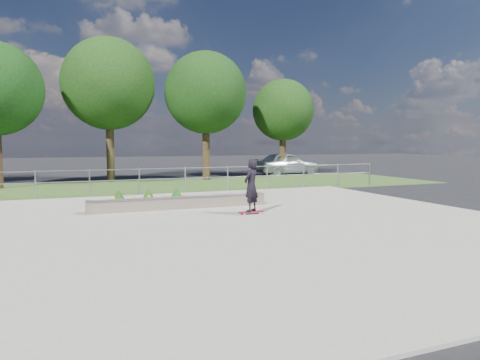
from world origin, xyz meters
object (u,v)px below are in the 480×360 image
Objects in this scene: grind_ledge at (180,203)px; parked_car at (286,163)px; skateboarder at (251,186)px; planter_bed at (149,201)px.

parked_car is at bearing 49.90° from grind_ledge.
skateboarder is 17.48m from parked_car.
parked_car reaches higher than planter_bed.
parked_car is at bearing 45.84° from planter_bed.
skateboarder is at bearing -45.80° from planter_bed.
skateboarder reaches higher than grind_ledge.
grind_ledge is at bearing 135.71° from parked_car.
skateboarder is 0.36× the size of parked_car.
parked_car is (9.16, 14.88, -0.15)m from skateboarder.
grind_ledge is at bearing 132.61° from skateboarder.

